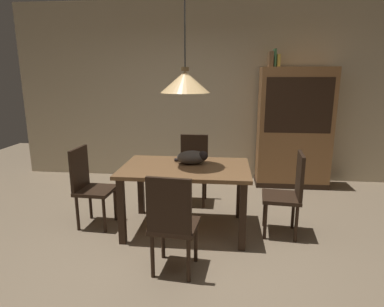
# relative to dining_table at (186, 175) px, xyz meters

# --- Properties ---
(ground) EXTENTS (10.00, 10.00, 0.00)m
(ground) POSITION_rel_dining_table_xyz_m (0.09, -0.59, -0.65)
(ground) COLOR #847056
(back_wall) EXTENTS (6.40, 0.10, 2.90)m
(back_wall) POSITION_rel_dining_table_xyz_m (0.09, 2.06, 0.80)
(back_wall) COLOR beige
(back_wall) RESTS_ON ground
(dining_table) EXTENTS (1.40, 0.90, 0.75)m
(dining_table) POSITION_rel_dining_table_xyz_m (0.00, 0.00, 0.00)
(dining_table) COLOR brown
(dining_table) RESTS_ON ground
(chair_near_front) EXTENTS (0.44, 0.44, 0.93)m
(chair_near_front) POSITION_rel_dining_table_xyz_m (-0.01, -0.88, -0.14)
(chair_near_front) COLOR black
(chair_near_front) RESTS_ON ground
(chair_far_back) EXTENTS (0.41, 0.41, 0.93)m
(chair_far_back) POSITION_rel_dining_table_xyz_m (0.00, 0.88, -0.14)
(chair_far_back) COLOR black
(chair_far_back) RESTS_ON ground
(chair_left_side) EXTENTS (0.42, 0.42, 0.93)m
(chair_left_side) POSITION_rel_dining_table_xyz_m (-1.13, 0.00, -0.14)
(chair_left_side) COLOR black
(chair_left_side) RESTS_ON ground
(chair_right_side) EXTENTS (0.43, 0.43, 0.93)m
(chair_right_side) POSITION_rel_dining_table_xyz_m (1.13, -0.01, -0.14)
(chair_right_side) COLOR black
(chair_right_side) RESTS_ON ground
(cat_sleeping) EXTENTS (0.40, 0.28, 0.16)m
(cat_sleeping) POSITION_rel_dining_table_xyz_m (0.07, 0.12, 0.18)
(cat_sleeping) COLOR #4C4742
(cat_sleeping) RESTS_ON dining_table
(pendant_lamp) EXTENTS (0.52, 0.52, 1.30)m
(pendant_lamp) POSITION_rel_dining_table_xyz_m (0.00, 0.00, 1.01)
(pendant_lamp) COLOR #E5B775
(hutch_bookcase) EXTENTS (1.12, 0.45, 1.85)m
(hutch_bookcase) POSITION_rel_dining_table_xyz_m (1.49, 1.73, 0.24)
(hutch_bookcase) COLOR olive
(hutch_bookcase) RESTS_ON ground
(book_brown_thick) EXTENTS (0.06, 0.24, 0.22)m
(book_brown_thick) POSITION_rel_dining_table_xyz_m (1.07, 1.73, 1.31)
(book_brown_thick) COLOR brown
(book_brown_thick) RESTS_ON hutch_bookcase
(book_green_slim) EXTENTS (0.03, 0.20, 0.26)m
(book_green_slim) POSITION_rel_dining_table_xyz_m (1.14, 1.73, 1.33)
(book_green_slim) COLOR #427A4C
(book_green_slim) RESTS_ON hutch_bookcase
(book_yellow_short) EXTENTS (0.04, 0.20, 0.18)m
(book_yellow_short) POSITION_rel_dining_table_xyz_m (1.19, 1.73, 1.29)
(book_yellow_short) COLOR gold
(book_yellow_short) RESTS_ON hutch_bookcase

